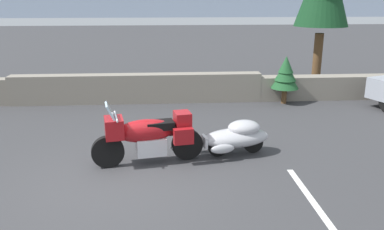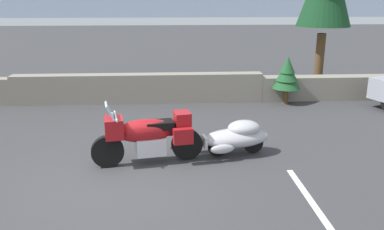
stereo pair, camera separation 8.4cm
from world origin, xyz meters
TOP-DOWN VIEW (x-y plane):
  - ground_plane at (0.00, 0.00)m, footprint 80.00×80.00m
  - stone_guard_wall at (0.40, 5.84)m, footprint 24.00×0.58m
  - touring_motorcycle at (0.52, 0.85)m, footprint 2.30×1.00m
  - car_shaped_trailer at (2.43, 1.21)m, footprint 2.23×0.98m
  - pine_sapling_near at (4.72, 5.38)m, footprint 0.87×0.87m
  - parking_stripe_marker at (3.36, -1.50)m, footprint 0.12×3.60m

SIDE VIEW (x-z plane):
  - ground_plane at x=0.00m, z-range 0.00..0.00m
  - parking_stripe_marker at x=3.36m, z-range 0.00..0.01m
  - car_shaped_trailer at x=2.43m, z-range 0.03..0.79m
  - stone_guard_wall at x=0.40m, z-range -0.04..0.89m
  - touring_motorcycle at x=0.52m, z-range -0.04..1.29m
  - pine_sapling_near at x=4.72m, z-range 0.19..1.72m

